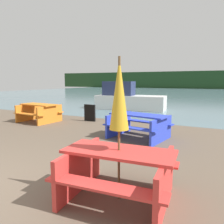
{
  "coord_description": "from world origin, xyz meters",
  "views": [
    {
      "loc": [
        3.79,
        -1.59,
        1.81
      ],
      "look_at": [
        0.73,
        4.33,
        0.85
      ],
      "focal_mm": 35.0,
      "sensor_mm": 36.0,
      "label": 1
    }
  ],
  "objects_px": {
    "picnic_table_orange": "(39,111)",
    "boat": "(128,99)",
    "signboard": "(90,113)",
    "picnic_table_red": "(119,170)",
    "picnic_table_blue": "(139,124)",
    "umbrella_gold": "(119,95)"
  },
  "relations": [
    {
      "from": "picnic_table_red",
      "to": "umbrella_gold",
      "type": "height_order",
      "value": "umbrella_gold"
    },
    {
      "from": "umbrella_gold",
      "to": "signboard",
      "type": "bearing_deg",
      "value": 126.93
    },
    {
      "from": "umbrella_gold",
      "to": "signboard",
      "type": "xyz_separation_m",
      "value": [
        -3.98,
        5.3,
        -1.23
      ]
    },
    {
      "from": "picnic_table_blue",
      "to": "boat",
      "type": "relative_size",
      "value": 0.45
    },
    {
      "from": "picnic_table_blue",
      "to": "umbrella_gold",
      "type": "relative_size",
      "value": 0.93
    },
    {
      "from": "picnic_table_red",
      "to": "picnic_table_orange",
      "type": "bearing_deg",
      "value": 144.95
    },
    {
      "from": "picnic_table_orange",
      "to": "umbrella_gold",
      "type": "xyz_separation_m",
      "value": [
        5.9,
        -4.14,
        1.14
      ]
    },
    {
      "from": "picnic_table_red",
      "to": "picnic_table_blue",
      "type": "distance_m",
      "value": 3.67
    },
    {
      "from": "picnic_table_blue",
      "to": "umbrella_gold",
      "type": "height_order",
      "value": "umbrella_gold"
    },
    {
      "from": "picnic_table_blue",
      "to": "picnic_table_orange",
      "type": "height_order",
      "value": "picnic_table_orange"
    },
    {
      "from": "picnic_table_orange",
      "to": "signboard",
      "type": "xyz_separation_m",
      "value": [
        1.91,
        1.17,
        -0.09
      ]
    },
    {
      "from": "picnic_table_blue",
      "to": "signboard",
      "type": "relative_size",
      "value": 2.68
    },
    {
      "from": "picnic_table_red",
      "to": "picnic_table_orange",
      "type": "height_order",
      "value": "picnic_table_orange"
    },
    {
      "from": "picnic_table_blue",
      "to": "picnic_table_red",
      "type": "bearing_deg",
      "value": -74.21
    },
    {
      "from": "signboard",
      "to": "picnic_table_blue",
      "type": "bearing_deg",
      "value": -30.7
    },
    {
      "from": "picnic_table_red",
      "to": "picnic_table_orange",
      "type": "relative_size",
      "value": 1.03
    },
    {
      "from": "picnic_table_orange",
      "to": "boat",
      "type": "height_order",
      "value": "boat"
    },
    {
      "from": "picnic_table_red",
      "to": "boat",
      "type": "relative_size",
      "value": 0.4
    },
    {
      "from": "picnic_table_red",
      "to": "signboard",
      "type": "xyz_separation_m",
      "value": [
        -3.98,
        5.3,
        -0.09
      ]
    },
    {
      "from": "picnic_table_red",
      "to": "picnic_table_orange",
      "type": "xyz_separation_m",
      "value": [
        -5.9,
        4.14,
        0.0
      ]
    },
    {
      "from": "picnic_table_orange",
      "to": "umbrella_gold",
      "type": "distance_m",
      "value": 7.29
    },
    {
      "from": "boat",
      "to": "signboard",
      "type": "height_order",
      "value": "boat"
    }
  ]
}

